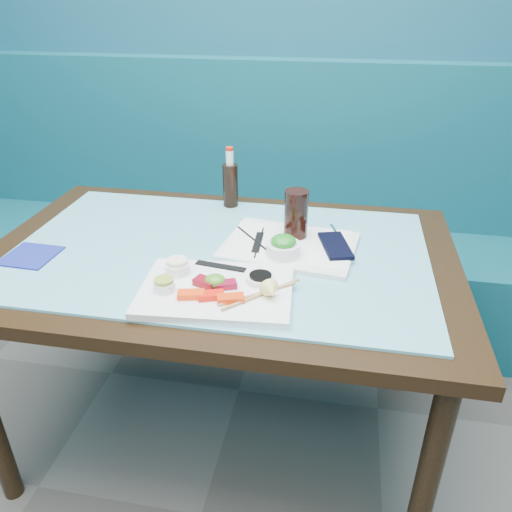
% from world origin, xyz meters
% --- Properties ---
extents(booth_bench, '(3.00, 0.56, 1.17)m').
position_xyz_m(booth_bench, '(0.00, 2.29, 0.37)').
color(booth_bench, '#0E4E5A').
rests_on(booth_bench, ground).
extents(dining_table, '(1.40, 0.90, 0.75)m').
position_xyz_m(dining_table, '(0.00, 1.45, 0.67)').
color(dining_table, black).
rests_on(dining_table, ground).
extents(glass_top, '(1.22, 0.76, 0.01)m').
position_xyz_m(glass_top, '(0.00, 1.45, 0.75)').
color(glass_top, '#64B6C9').
rests_on(glass_top, dining_table).
extents(sashimi_plate, '(0.40, 0.30, 0.02)m').
position_xyz_m(sashimi_plate, '(0.05, 1.22, 0.77)').
color(sashimi_plate, white).
rests_on(sashimi_plate, glass_top).
extents(salmon_left, '(0.07, 0.05, 0.02)m').
position_xyz_m(salmon_left, '(0.00, 1.16, 0.79)').
color(salmon_left, '#FF3E0A').
rests_on(salmon_left, sashimi_plate).
extents(salmon_mid, '(0.07, 0.05, 0.02)m').
position_xyz_m(salmon_mid, '(0.05, 1.17, 0.79)').
color(salmon_mid, red).
rests_on(salmon_mid, sashimi_plate).
extents(salmon_right, '(0.07, 0.05, 0.02)m').
position_xyz_m(salmon_right, '(0.10, 1.16, 0.79)').
color(salmon_right, '#F23909').
rests_on(salmon_right, sashimi_plate).
extents(tuna_left, '(0.07, 0.05, 0.02)m').
position_xyz_m(tuna_left, '(0.02, 1.22, 0.79)').
color(tuna_left, maroon).
rests_on(tuna_left, sashimi_plate).
extents(tuna_right, '(0.06, 0.05, 0.02)m').
position_xyz_m(tuna_right, '(0.08, 1.22, 0.79)').
color(tuna_right, maroon).
rests_on(tuna_right, sashimi_plate).
extents(seaweed_garnish, '(0.07, 0.07, 0.03)m').
position_xyz_m(seaweed_garnish, '(0.05, 1.23, 0.79)').
color(seaweed_garnish, '#428A1F').
rests_on(seaweed_garnish, sashimi_plate).
extents(ramekin_wasabi, '(0.07, 0.07, 0.02)m').
position_xyz_m(ramekin_wasabi, '(-0.07, 1.18, 0.79)').
color(ramekin_wasabi, white).
rests_on(ramekin_wasabi, sashimi_plate).
extents(wasabi_fill, '(0.06, 0.06, 0.01)m').
position_xyz_m(wasabi_fill, '(-0.07, 1.18, 0.81)').
color(wasabi_fill, olive).
rests_on(wasabi_fill, ramekin_wasabi).
extents(ramekin_ginger, '(0.09, 0.09, 0.03)m').
position_xyz_m(ramekin_ginger, '(-0.07, 1.27, 0.79)').
color(ramekin_ginger, white).
rests_on(ramekin_ginger, sashimi_plate).
extents(ginger_fill, '(0.06, 0.06, 0.01)m').
position_xyz_m(ginger_fill, '(-0.07, 1.27, 0.81)').
color(ginger_fill, white).
rests_on(ginger_fill, ramekin_ginger).
extents(soy_dish, '(0.10, 0.10, 0.01)m').
position_xyz_m(soy_dish, '(0.16, 1.27, 0.79)').
color(soy_dish, white).
rests_on(soy_dish, sashimi_plate).
extents(soy_fill, '(0.07, 0.07, 0.01)m').
position_xyz_m(soy_fill, '(0.16, 1.27, 0.80)').
color(soy_fill, black).
rests_on(soy_fill, soy_dish).
extents(lemon_wedge, '(0.06, 0.06, 0.05)m').
position_xyz_m(lemon_wedge, '(0.20, 1.19, 0.80)').
color(lemon_wedge, '#FFE778').
rests_on(lemon_wedge, sashimi_plate).
extents(chopstick_sleeve, '(0.14, 0.04, 0.00)m').
position_xyz_m(chopstick_sleeve, '(0.04, 1.32, 0.78)').
color(chopstick_sleeve, black).
rests_on(chopstick_sleeve, sashimi_plate).
extents(wooden_chopstick_a, '(0.17, 0.14, 0.01)m').
position_xyz_m(wooden_chopstick_a, '(0.16, 1.20, 0.78)').
color(wooden_chopstick_a, tan).
rests_on(wooden_chopstick_a, sashimi_plate).
extents(wooden_chopstick_b, '(0.17, 0.18, 0.01)m').
position_xyz_m(wooden_chopstick_b, '(0.17, 1.20, 0.78)').
color(wooden_chopstick_b, '#A8854F').
rests_on(wooden_chopstick_b, sashimi_plate).
extents(serving_tray, '(0.42, 0.33, 0.01)m').
position_xyz_m(serving_tray, '(0.20, 1.50, 0.77)').
color(serving_tray, white).
rests_on(serving_tray, glass_top).
extents(paper_placemat, '(0.37, 0.26, 0.00)m').
position_xyz_m(paper_placemat, '(0.20, 1.50, 0.77)').
color(paper_placemat, white).
rests_on(paper_placemat, serving_tray).
extents(seaweed_bowl, '(0.12, 0.12, 0.04)m').
position_xyz_m(seaweed_bowl, '(0.19, 1.43, 0.79)').
color(seaweed_bowl, white).
rests_on(seaweed_bowl, serving_tray).
extents(seaweed_salad, '(0.09, 0.09, 0.04)m').
position_xyz_m(seaweed_salad, '(0.19, 1.43, 0.82)').
color(seaweed_salad, '#1D7E1F').
rests_on(seaweed_salad, seaweed_bowl).
extents(cola_glass, '(0.09, 0.09, 0.15)m').
position_xyz_m(cola_glass, '(0.21, 1.56, 0.85)').
color(cola_glass, black).
rests_on(cola_glass, serving_tray).
extents(navy_pouch, '(0.11, 0.18, 0.01)m').
position_xyz_m(navy_pouch, '(0.34, 1.50, 0.78)').
color(navy_pouch, black).
rests_on(navy_pouch, serving_tray).
extents(fork, '(0.04, 0.08, 0.01)m').
position_xyz_m(fork, '(0.33, 1.61, 0.78)').
color(fork, white).
rests_on(fork, serving_tray).
extents(black_chopstick_a, '(0.16, 0.19, 0.01)m').
position_xyz_m(black_chopstick_a, '(0.11, 1.49, 0.78)').
color(black_chopstick_a, black).
rests_on(black_chopstick_a, serving_tray).
extents(black_chopstick_b, '(0.01, 0.20, 0.01)m').
position_xyz_m(black_chopstick_b, '(0.11, 1.49, 0.77)').
color(black_chopstick_b, black).
rests_on(black_chopstick_b, serving_tray).
extents(tray_sleeve, '(0.03, 0.14, 0.00)m').
position_xyz_m(tray_sleeve, '(0.11, 1.49, 0.77)').
color(tray_sleeve, black).
rests_on(tray_sleeve, serving_tray).
extents(cola_bottle_body, '(0.06, 0.06, 0.15)m').
position_xyz_m(cola_bottle_body, '(-0.04, 1.79, 0.83)').
color(cola_bottle_body, black).
rests_on(cola_bottle_body, glass_top).
extents(cola_bottle_neck, '(0.03, 0.03, 0.05)m').
position_xyz_m(cola_bottle_neck, '(-0.04, 1.79, 0.93)').
color(cola_bottle_neck, white).
rests_on(cola_bottle_neck, cola_bottle_body).
extents(cola_bottle_cap, '(0.03, 0.03, 0.01)m').
position_xyz_m(cola_bottle_cap, '(-0.04, 1.79, 0.96)').
color(cola_bottle_cap, red).
rests_on(cola_bottle_cap, cola_bottle_neck).
extents(blue_napkin, '(0.15, 0.15, 0.01)m').
position_xyz_m(blue_napkin, '(-0.53, 1.31, 0.76)').
color(blue_napkin, navy).
rests_on(blue_napkin, glass_top).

